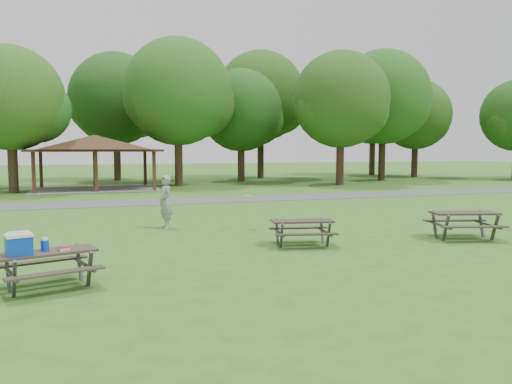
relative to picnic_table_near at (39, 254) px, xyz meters
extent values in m
plane|color=#30601B|center=(5.53, 1.82, -0.72)|extent=(160.00, 160.00, 0.00)
cube|color=#49494B|center=(5.53, 15.82, -0.71)|extent=(120.00, 3.20, 0.02)
cube|color=#3B1F15|center=(-2.17, 23.12, 0.58)|extent=(0.22, 0.22, 2.60)
cube|color=#3B2415|center=(-2.17, 28.52, 0.58)|extent=(0.22, 0.22, 2.60)
cube|color=#3A2415|center=(1.53, 23.12, 0.58)|extent=(0.22, 0.22, 2.60)
cube|color=#321C12|center=(1.53, 28.52, 0.58)|extent=(0.22, 0.22, 2.60)
cube|color=#3B2515|center=(5.23, 23.12, 0.58)|extent=(0.22, 0.22, 2.60)
cube|color=#351D13|center=(5.23, 28.52, 0.58)|extent=(0.22, 0.22, 2.60)
cube|color=black|center=(1.53, 25.82, 1.96)|extent=(8.60, 6.60, 0.16)
pyramid|color=#362415|center=(1.53, 25.82, 2.54)|extent=(7.01, 7.01, 1.00)
cube|color=gray|center=(1.53, 25.82, -0.71)|extent=(8.40, 6.40, 0.03)
cylinder|color=black|center=(-3.47, 24.32, 1.03)|extent=(0.60, 0.60, 3.50)
sphere|color=#224D16|center=(-3.47, 24.32, 5.25)|extent=(6.60, 6.60, 6.60)
sphere|color=#154B15|center=(-1.99, 24.62, 4.59)|extent=(4.29, 4.29, 4.29)
cylinder|color=#332116|center=(7.53, 26.82, 1.29)|extent=(0.60, 0.60, 4.02)
sphere|color=#1B4E16|center=(7.53, 26.82, 6.30)|extent=(8.00, 8.00, 8.00)
sphere|color=#1B4112|center=(9.33, 27.12, 5.50)|extent=(5.20, 5.20, 5.20)
sphere|color=#184112|center=(5.93, 26.62, 5.70)|extent=(4.80, 4.80, 4.80)
cylinder|color=#321F16|center=(13.53, 30.32, 0.99)|extent=(0.60, 0.60, 3.43)
sphere|color=#144012|center=(13.53, 30.32, 5.33)|extent=(7.00, 7.00, 7.00)
sphere|color=#194213|center=(15.10, 30.62, 4.63)|extent=(4.55, 4.55, 4.55)
sphere|color=#1E4B15|center=(12.13, 30.12, 4.81)|extent=(4.20, 4.20, 4.20)
cylinder|color=#311D16|center=(19.53, 23.82, 1.17)|extent=(0.60, 0.60, 3.78)
sphere|color=#1D4513|center=(19.53, 23.82, 5.83)|extent=(7.40, 7.40, 7.40)
sphere|color=#1A4814|center=(21.19, 24.12, 5.09)|extent=(4.81, 4.81, 4.81)
sphere|color=#1C4714|center=(18.05, 23.62, 5.28)|extent=(4.44, 4.44, 4.44)
cylinder|color=black|center=(25.53, 27.32, 1.38)|extent=(0.60, 0.60, 4.20)
sphere|color=#194A15|center=(25.53, 27.32, 6.55)|extent=(8.20, 8.20, 8.20)
sphere|color=#164C15|center=(27.37, 27.62, 5.73)|extent=(5.33, 5.33, 5.33)
sphere|color=#164714|center=(23.89, 27.12, 5.94)|extent=(4.92, 4.92, 4.92)
cylinder|color=black|center=(31.53, 30.82, 1.06)|extent=(0.60, 0.60, 3.57)
sphere|color=#1D4513|center=(31.53, 30.82, 5.40)|extent=(6.80, 6.80, 6.80)
sphere|color=#154413|center=(33.06, 31.12, 4.72)|extent=(4.42, 4.42, 4.42)
sphere|color=#1C4513|center=(30.17, 30.62, 4.89)|extent=(4.08, 4.08, 4.08)
sphere|color=#1C4212|center=(36.25, 24.12, 4.56)|extent=(3.84, 3.84, 3.84)
cylinder|color=#311F16|center=(3.53, 34.82, 1.34)|extent=(0.60, 0.60, 4.13)
sphere|color=#153F12|center=(3.53, 34.82, 6.41)|extent=(8.00, 8.00, 8.00)
sphere|color=#204D16|center=(5.33, 35.12, 5.61)|extent=(5.20, 5.20, 5.20)
sphere|color=#1B4513|center=(1.93, 34.62, 5.81)|extent=(4.80, 4.80, 4.80)
cylinder|color=black|center=(16.53, 33.82, 1.55)|extent=(0.60, 0.60, 4.55)
sphere|color=#1C4313|center=(16.53, 33.82, 6.98)|extent=(8.40, 8.40, 8.40)
sphere|color=#1B4A15|center=(18.42, 34.12, 6.14)|extent=(5.46, 5.46, 5.46)
sphere|color=#1C4C15|center=(14.85, 33.62, 6.35)|extent=(5.04, 5.04, 5.04)
cylinder|color=black|center=(29.53, 35.32, 1.41)|extent=(0.60, 0.60, 4.27)
sphere|color=#194313|center=(29.53, 35.32, 6.55)|extent=(8.00, 8.00, 8.00)
sphere|color=#1B4A15|center=(31.33, 35.62, 5.75)|extent=(5.20, 5.20, 5.20)
sphere|color=#194A15|center=(27.93, 35.12, 5.95)|extent=(4.80, 4.80, 4.80)
cube|color=#312823|center=(0.16, 0.08, 0.01)|extent=(1.95, 1.20, 0.05)
cube|color=#2F2822|center=(0.33, -0.49, -0.28)|extent=(1.82, 0.75, 0.04)
cube|color=#2C2620|center=(-0.01, 0.66, -0.28)|extent=(1.82, 0.75, 0.04)
cube|color=#434345|center=(-0.41, -0.48, -0.35)|extent=(0.16, 0.38, 0.79)
cube|color=#464649|center=(-0.62, 0.25, -0.35)|extent=(0.16, 0.38, 0.79)
cube|color=#39393B|center=(-0.51, -0.11, -0.32)|extent=(0.47, 1.44, 0.05)
cube|color=#3C3C3E|center=(0.94, -0.09, -0.35)|extent=(0.16, 0.38, 0.79)
cube|color=#404043|center=(0.73, 0.64, -0.35)|extent=(0.16, 0.38, 0.79)
cube|color=#3D3D3F|center=(0.83, 0.28, -0.32)|extent=(0.47, 1.44, 0.05)
cube|color=#0C3AB7|center=(-0.34, -0.17, 0.22)|extent=(0.54, 0.45, 0.36)
cube|color=white|center=(-0.34, -0.17, 0.43)|extent=(0.56, 0.48, 0.06)
cylinder|color=silver|center=(-0.34, -0.17, 0.50)|extent=(0.39, 0.14, 0.03)
cylinder|color=#0C3EBE|center=(0.10, 0.11, 0.15)|extent=(0.19, 0.19, 0.22)
cylinder|color=white|center=(0.10, 0.11, 0.28)|extent=(0.14, 0.14, 0.05)
cube|color=silver|center=(0.46, 0.04, 0.07)|extent=(0.25, 0.25, 0.07)
cube|color=red|center=(0.46, 0.04, 0.12)|extent=(0.26, 0.26, 0.01)
cube|color=#2E2521|center=(6.82, 2.52, 0.00)|extent=(1.87, 1.04, 0.05)
cube|color=black|center=(6.71, 1.95, -0.30)|extent=(1.78, 0.60, 0.04)
cube|color=#2B231F|center=(6.94, 3.09, -0.30)|extent=(1.78, 0.60, 0.04)
cube|color=#434346|center=(6.08, 2.29, -0.36)|extent=(0.13, 0.37, 0.77)
cube|color=#3C3C3F|center=(6.23, 3.02, -0.36)|extent=(0.13, 0.37, 0.77)
cube|color=#464649|center=(6.16, 2.65, -0.34)|extent=(0.34, 1.42, 0.05)
cube|color=#3C3C3F|center=(7.42, 2.02, -0.36)|extent=(0.13, 0.37, 0.77)
cube|color=#444446|center=(7.56, 2.75, -0.36)|extent=(0.13, 0.37, 0.77)
cube|color=#38383B|center=(7.49, 2.38, -0.34)|extent=(0.34, 1.42, 0.05)
cube|color=#2C251F|center=(12.05, 1.88, 0.09)|extent=(2.14, 1.29, 0.05)
cube|color=#322824|center=(11.87, 1.25, -0.24)|extent=(2.00, 0.81, 0.04)
cube|color=#2A231E|center=(12.22, 2.52, -0.24)|extent=(2.00, 0.81, 0.04)
cube|color=#464648|center=(11.19, 1.69, -0.32)|extent=(0.18, 0.42, 0.87)
cube|color=#3F3F42|center=(11.42, 2.49, -0.32)|extent=(0.18, 0.42, 0.87)
cube|color=#414144|center=(11.31, 2.09, -0.28)|extent=(0.50, 1.58, 0.05)
cube|color=#3D3D40|center=(12.68, 1.28, -0.32)|extent=(0.18, 0.42, 0.87)
cube|color=#3F3F42|center=(12.90, 2.08, -0.32)|extent=(0.18, 0.42, 0.87)
cube|color=#404043|center=(12.79, 1.68, -0.28)|extent=(0.50, 1.58, 0.05)
cylinder|color=yellow|center=(6.24, 5.86, 0.45)|extent=(0.34, 0.34, 0.02)
imported|color=gray|center=(3.54, 6.92, 0.22)|extent=(0.59, 0.77, 1.88)
camera|label=1|loc=(0.93, -10.60, 2.09)|focal=35.00mm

